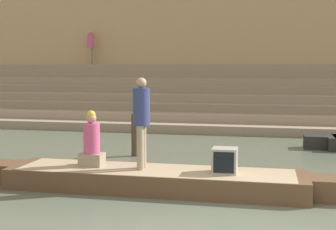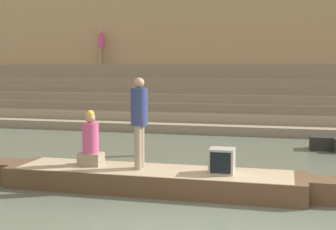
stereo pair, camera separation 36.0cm
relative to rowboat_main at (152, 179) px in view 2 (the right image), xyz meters
name	(u,v)px [view 2 (the right image)]	position (x,y,z in m)	size (l,w,h in m)	color
ghat_steps	(271,102)	(1.80, 11.29, 0.65)	(36.00, 6.22, 2.42)	gray
back_wall	(275,15)	(1.80, 14.09, 4.46)	(34.20, 1.28, 9.39)	tan
rowboat_main	(152,179)	(0.00, 0.00, 0.00)	(7.12, 1.35, 0.38)	brown
person_standing	(139,116)	(-0.25, 0.00, 1.17)	(0.32, 0.32, 1.71)	gray
person_rowing	(91,143)	(-1.27, 0.08, 0.61)	(0.44, 0.35, 1.07)	gray
tv_set	(222,161)	(1.30, -0.01, 0.40)	(0.44, 0.41, 0.45)	#9E998E
mooring_post	(138,135)	(-1.28, 3.12, 0.34)	(0.19, 0.19, 1.10)	#473828
person_on_steps	(101,45)	(-6.36, 13.10, 3.15)	(0.32, 0.32, 1.63)	gray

